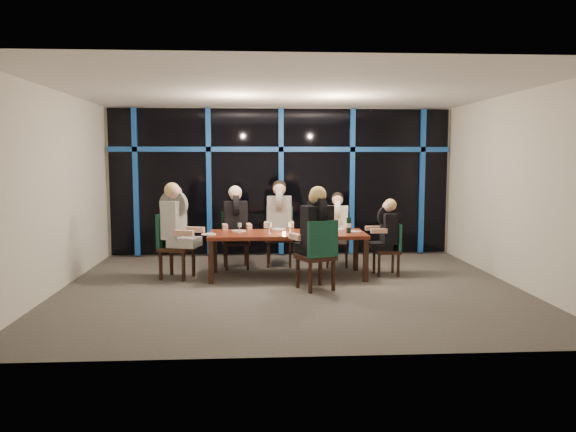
{
  "coord_description": "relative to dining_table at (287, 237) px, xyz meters",
  "views": [
    {
      "loc": [
        -0.56,
        -8.45,
        2.0
      ],
      "look_at": [
        0.0,
        0.6,
        1.05
      ],
      "focal_mm": 35.0,
      "sensor_mm": 36.0,
      "label": 1
    }
  ],
  "objects": [
    {
      "name": "room",
      "position": [
        0.0,
        -0.8,
        1.34
      ],
      "size": [
        7.04,
        7.0,
        3.02
      ],
      "color": "#54504A",
      "rests_on": "ground"
    },
    {
      "name": "window_wall",
      "position": [
        0.01,
        2.13,
        0.87
      ],
      "size": [
        6.86,
        0.43,
        2.94
      ],
      "color": "black",
      "rests_on": "ground"
    },
    {
      "name": "dining_table",
      "position": [
        0.0,
        0.0,
        0.0
      ],
      "size": [
        2.6,
        1.0,
        0.75
      ],
      "color": "maroon",
      "rests_on": "ground"
    },
    {
      "name": "chair_far_left",
      "position": [
        -0.89,
        0.86,
        -0.11
      ],
      "size": [
        0.53,
        0.53,
        1.02
      ],
      "rotation": [
        0.0,
        0.0,
        0.12
      ],
      "color": "black",
      "rests_on": "ground"
    },
    {
      "name": "chair_far_mid",
      "position": [
        -0.08,
        1.08,
        -0.08
      ],
      "size": [
        0.53,
        0.53,
        1.08
      ],
      "rotation": [
        0.0,
        0.0,
        -0.07
      ],
      "color": "black",
      "rests_on": "ground"
    },
    {
      "name": "chair_far_right",
      "position": [
        0.98,
        0.94,
        -0.16
      ],
      "size": [
        0.49,
        0.49,
        0.93
      ],
      "rotation": [
        0.0,
        0.0,
        -0.16
      ],
      "color": "black",
      "rests_on": "ground"
    },
    {
      "name": "chair_end_left",
      "position": [
        -1.92,
        0.03,
        -0.08
      ],
      "size": [
        0.63,
        0.63,
        1.08
      ],
      "rotation": [
        0.0,
        0.0,
        1.27
      ],
      "color": "black",
      "rests_on": "ground"
    },
    {
      "name": "chair_end_right",
      "position": [
        1.77,
        0.04,
        -0.18
      ],
      "size": [
        0.43,
        0.43,
        0.89
      ],
      "rotation": [
        0.0,
        0.0,
        4.75
      ],
      "color": "black",
      "rests_on": "ground"
    },
    {
      "name": "chair_near_mid",
      "position": [
        0.41,
        -1.0,
        -0.08
      ],
      "size": [
        0.65,
        0.65,
        1.07
      ],
      "rotation": [
        0.0,
        0.0,
        3.55
      ],
      "color": "black",
      "rests_on": "ground"
    },
    {
      "name": "diner_far_left",
      "position": [
        -0.88,
        0.77,
        0.29
      ],
      "size": [
        0.54,
        0.66,
        0.99
      ],
      "rotation": [
        0.0,
        0.0,
        0.12
      ],
      "color": "black",
      "rests_on": "ground"
    },
    {
      "name": "diner_far_mid",
      "position": [
        -0.09,
        0.99,
        0.34
      ],
      "size": [
        0.55,
        0.69,
        1.05
      ],
      "rotation": [
        0.0,
        0.0,
        -0.07
      ],
      "color": "black",
      "rests_on": "ground"
    },
    {
      "name": "diner_far_right",
      "position": [
        0.97,
        0.86,
        0.21
      ],
      "size": [
        0.5,
        0.61,
        0.91
      ],
      "rotation": [
        0.0,
        0.0,
        -0.16
      ],
      "color": "white",
      "rests_on": "ground"
    },
    {
      "name": "diner_end_left",
      "position": [
        -1.83,
        -0.0,
        0.35
      ],
      "size": [
        0.74,
        0.64,
        1.06
      ],
      "rotation": [
        0.0,
        0.0,
        1.27
      ],
      "color": "black",
      "rests_on": "ground"
    },
    {
      "name": "diner_end_right",
      "position": [
        1.69,
        0.04,
        0.17
      ],
      "size": [
        0.56,
        0.45,
        0.87
      ],
      "rotation": [
        0.0,
        0.0,
        4.75
      ],
      "color": "black",
      "rests_on": "ground"
    },
    {
      "name": "diner_near_mid",
      "position": [
        0.37,
        -0.92,
        0.34
      ],
      "size": [
        0.67,
        0.74,
        1.04
      ],
      "rotation": [
        0.0,
        0.0,
        3.55
      ],
      "color": "black",
      "rests_on": "ground"
    },
    {
      "name": "plate_far_left",
      "position": [
        -0.81,
        0.21,
        0.08
      ],
      "size": [
        0.24,
        0.24,
        0.01
      ],
      "primitive_type": "cylinder",
      "color": "white",
      "rests_on": "dining_table"
    },
    {
      "name": "plate_far_mid",
      "position": [
        -0.13,
        0.42,
        0.08
      ],
      "size": [
        0.24,
        0.24,
        0.01
      ],
      "primitive_type": "cylinder",
      "color": "white",
      "rests_on": "dining_table"
    },
    {
      "name": "plate_far_right",
      "position": [
        0.88,
        0.31,
        0.08
      ],
      "size": [
        0.24,
        0.24,
        0.01
      ],
      "primitive_type": "cylinder",
      "color": "white",
      "rests_on": "dining_table"
    },
    {
      "name": "plate_end_left",
      "position": [
        -1.28,
        -0.17,
        0.08
      ],
      "size": [
        0.24,
        0.24,
        0.01
      ],
      "primitive_type": "cylinder",
      "color": "white",
      "rests_on": "dining_table"
    },
    {
      "name": "plate_end_right",
      "position": [
        1.13,
        0.01,
        0.08
      ],
      "size": [
        0.24,
        0.24,
        0.01
      ],
      "primitive_type": "cylinder",
      "color": "white",
      "rests_on": "dining_table"
    },
    {
      "name": "plate_near_mid",
      "position": [
        0.15,
        -0.4,
        0.08
      ],
      "size": [
        0.24,
        0.24,
        0.01
      ],
      "primitive_type": "cylinder",
      "color": "white",
      "rests_on": "dining_table"
    },
    {
      "name": "wine_bottle",
      "position": [
        1.01,
        -0.1,
        0.2
      ],
      "size": [
        0.08,
        0.08,
        0.35
      ],
      "rotation": [
        0.0,
        0.0,
        0.21
      ],
      "color": "black",
      "rests_on": "dining_table"
    },
    {
      "name": "water_pitcher",
      "position": [
        0.72,
        -0.17,
        0.18
      ],
      "size": [
        0.13,
        0.12,
        0.21
      ],
      "rotation": [
        0.0,
        0.0,
        0.17
      ],
      "color": "silver",
      "rests_on": "dining_table"
    },
    {
      "name": "tea_light",
      "position": [
        -0.06,
        -0.17,
        0.08
      ],
      "size": [
        0.06,
        0.06,
        0.03
      ],
      "primitive_type": "cylinder",
      "color": "#FBA74B",
      "rests_on": "dining_table"
    },
    {
      "name": "wine_glass_a",
      "position": [
        -0.3,
        -0.13,
        0.21
      ],
      "size": [
        0.07,
        0.07,
        0.19
      ],
      "color": "silver",
      "rests_on": "dining_table"
    },
    {
      "name": "wine_glass_b",
      "position": [
        0.05,
        0.04,
        0.19
      ],
      "size": [
        0.06,
        0.06,
        0.16
      ],
      "color": "silver",
      "rests_on": "dining_table"
    },
    {
      "name": "wine_glass_c",
      "position": [
        0.45,
        -0.13,
        0.2
      ],
      "size": [
        0.07,
        0.07,
        0.18
      ],
      "color": "silver",
      "rests_on": "dining_table"
    },
    {
      "name": "wine_glass_d",
      "position": [
        -0.79,
        0.01,
        0.19
      ],
      "size": [
        0.06,
        0.06,
        0.17
      ],
      "color": "white",
      "rests_on": "dining_table"
    },
    {
      "name": "wine_glass_e",
      "position": [
        0.9,
        0.08,
        0.2
      ],
      "size": [
        0.07,
        0.07,
        0.19
      ],
      "color": "white",
      "rests_on": "dining_table"
    }
  ]
}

